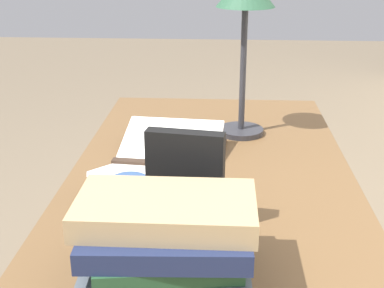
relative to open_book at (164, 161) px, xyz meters
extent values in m
cube|color=brown|center=(0.06, 0.12, -0.04)|extent=(1.40, 0.71, 0.03)
cube|color=brown|center=(-0.59, -0.19, -0.41)|extent=(0.06, 0.06, 0.70)
cube|color=brown|center=(-0.59, 0.43, -0.41)|extent=(0.06, 0.06, 0.70)
cube|color=#38281E|center=(0.00, 0.00, -0.01)|extent=(0.05, 0.27, 0.02)
cube|color=#38281E|center=(-0.12, 0.01, -0.02)|extent=(0.23, 0.30, 0.01)
cube|color=#38281E|center=(0.12, -0.01, -0.02)|extent=(0.23, 0.30, 0.01)
cube|color=white|center=(-0.11, 0.01, 0.01)|extent=(0.21, 0.28, 0.07)
cube|color=white|center=(0.11, -0.01, 0.01)|extent=(0.21, 0.28, 0.07)
cube|color=slate|center=(0.47, 0.06, 0.00)|extent=(0.21, 0.28, 0.05)
cube|color=#234C2D|center=(0.47, 0.06, 0.04)|extent=(0.23, 0.26, 0.03)
cube|color=#1E284C|center=(0.47, 0.06, 0.07)|extent=(0.22, 0.28, 0.04)
cube|color=tan|center=(0.47, 0.06, 0.11)|extent=(0.17, 0.30, 0.04)
cube|color=black|center=(0.28, 0.07, 0.08)|extent=(0.05, 0.16, 0.21)
cylinder|color=#2D2D33|center=(-0.28, 0.20, -0.01)|extent=(0.13, 0.13, 0.02)
cylinder|color=#2D2D33|center=(-0.28, 0.20, 0.17)|extent=(0.02, 0.02, 0.36)
cylinder|color=#335184|center=(0.24, -0.05, 0.02)|extent=(0.08, 0.08, 0.08)
torus|color=#335184|center=(0.20, -0.06, 0.02)|extent=(0.05, 0.03, 0.05)
camera|label=1|loc=(1.24, 0.15, 0.53)|focal=50.00mm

